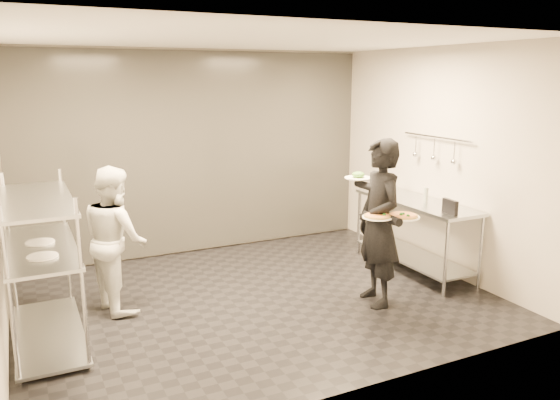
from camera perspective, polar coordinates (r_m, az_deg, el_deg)
name	(u,v)px	position (r m, az deg, el deg)	size (l,w,h in m)	color
room_shell	(219,161)	(6.89, -6.43, 4.08)	(5.00, 4.00, 2.80)	black
pass_rack	(42,262)	(5.50, -23.60, -5.92)	(0.60, 1.60, 1.50)	#B3B5BA
prep_counter	(415,223)	(7.10, 13.91, -2.34)	(0.60, 1.80, 0.92)	#B3B5BA
utensil_rail	(435,149)	(7.08, 15.86, 5.12)	(0.07, 1.20, 0.31)	#B3B5BA
waiter	(379,223)	(5.92, 10.29, -2.39)	(0.66, 0.43, 1.81)	black
chef	(115,238)	(6.00, -16.82, -3.87)	(0.75, 0.58, 1.54)	silver
pizza_plate_near	(377,216)	(5.67, 10.12, -1.69)	(0.31, 0.31, 0.05)	white
pizza_plate_far	(403,216)	(5.79, 12.74, -1.64)	(0.34, 0.34, 0.05)	white
salad_plate	(358,176)	(6.01, 8.18, 2.47)	(0.30, 0.30, 0.07)	white
pos_monitor	(450,207)	(6.41, 17.34, -0.68)	(0.05, 0.23, 0.17)	black
bottle_green	(388,183)	(7.33, 11.20, 1.72)	(0.08, 0.08, 0.27)	gray
bottle_clear	(426,195)	(6.92, 15.00, 0.51)	(0.06, 0.06, 0.18)	gray
bottle_dark	(377,180)	(7.61, 10.08, 2.04)	(0.07, 0.07, 0.24)	black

